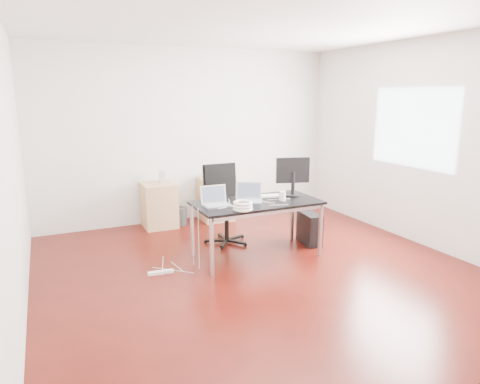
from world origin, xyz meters
name	(u,v)px	position (x,y,z in m)	size (l,w,h in m)	color
room_shell	(263,154)	(0.04, 0.00, 1.40)	(5.00, 5.00, 5.00)	#3D0B06
desk	(257,206)	(0.19, 0.45, 0.68)	(1.60, 0.80, 0.73)	black
office_chair	(224,200)	(0.03, 1.16, 0.61)	(0.48, 0.50, 1.08)	black
filing_cabinet_left	(159,205)	(-0.63, 2.23, 0.35)	(0.50, 0.50, 0.70)	tan
filing_cabinet_right	(216,199)	(0.33, 2.23, 0.35)	(0.50, 0.50, 0.70)	tan
pc_tower	(309,228)	(1.08, 0.56, 0.22)	(0.20, 0.45, 0.44)	black
wastebasket	(180,216)	(-0.31, 2.21, 0.14)	(0.24, 0.24, 0.28)	black
power_strip	(161,272)	(-1.09, 0.40, 0.02)	(0.30, 0.06, 0.04)	white
laptop_left	(216,201)	(-0.35, 0.49, 0.79)	(0.34, 0.26, 0.23)	silver
laptop_right	(249,197)	(0.10, 0.50, 0.79)	(0.41, 0.38, 0.23)	silver
monitor	(293,174)	(0.79, 0.57, 1.01)	(0.45, 0.26, 0.51)	black
keyboard	(266,196)	(0.42, 0.62, 0.74)	(0.44, 0.14, 0.02)	white
cup_white	(282,196)	(0.51, 0.35, 0.79)	(0.08, 0.08, 0.12)	white
cup_brown	(282,195)	(0.54, 0.42, 0.78)	(0.08, 0.08, 0.10)	brown
cable_coil	(243,206)	(-0.15, 0.14, 0.78)	(0.24, 0.24, 0.11)	white
power_adapter	(248,206)	(-0.03, 0.26, 0.74)	(0.07, 0.07, 0.03)	white
speaker	(162,177)	(-0.56, 2.27, 0.79)	(0.09, 0.08, 0.18)	#9E9E9E
navy_garment	(217,176)	(0.37, 2.26, 0.74)	(0.30, 0.24, 0.09)	black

